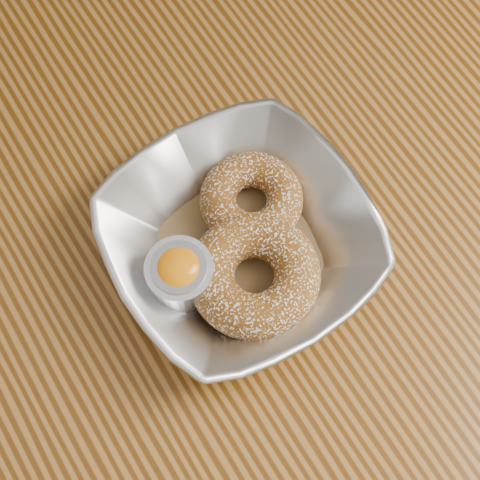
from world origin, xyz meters
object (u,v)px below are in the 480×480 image
table (270,185)px  ramekin (180,275)px  serving_bowl (240,241)px  donut_front (254,275)px  donut_back (251,200)px

table → ramekin: ramekin is taller
serving_bowl → donut_front: bearing=-101.2°
donut_back → table: bearing=41.2°
serving_bowl → donut_back: (0.03, 0.03, -0.00)m
donut_front → ramekin: (-0.05, 0.03, 0.01)m
table → donut_back: 0.15m
table → donut_front: size_ratio=10.76×
donut_back → donut_front: size_ratio=0.82×
donut_front → ramekin: ramekin is taller
table → donut_back: donut_back is taller
donut_back → ramekin: size_ratio=1.61×
donut_back → ramekin: (-0.09, -0.03, 0.01)m
serving_bowl → donut_front: serving_bowl is taller
table → serving_bowl: bearing=-137.9°
table → donut_front: donut_front is taller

